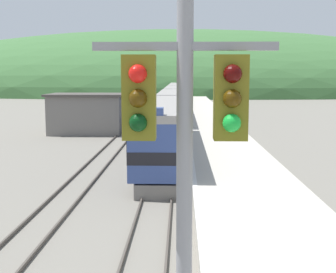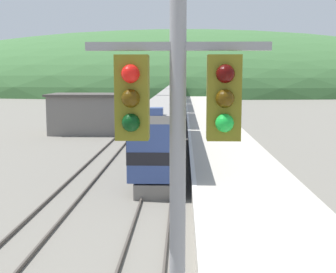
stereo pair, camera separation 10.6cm
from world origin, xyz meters
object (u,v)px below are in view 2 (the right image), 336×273
(express_train_lead_car, at_px, (165,129))
(carriage_third, at_px, (175,99))
(signal_mast_main, at_px, (178,181))
(carriage_second, at_px, (172,108))
(carriage_fifth, at_px, (178,90))
(carriage_fourth, at_px, (177,94))

(express_train_lead_car, bearing_deg, carriage_third, 90.00)
(carriage_third, bearing_deg, signal_mast_main, -88.97)
(express_train_lead_car, height_order, carriage_second, express_train_lead_car)
(express_train_lead_car, distance_m, signal_mast_main, 27.31)
(carriage_second, distance_m, carriage_third, 20.07)
(carriage_second, bearing_deg, carriage_third, 90.00)
(carriage_third, height_order, carriage_fifth, same)
(carriage_fourth, height_order, carriage_fifth, same)
(carriage_third, bearing_deg, carriage_fifth, 90.00)
(carriage_fourth, xyz_separation_m, carriage_fifth, (0.00, 20.07, 0.00))
(express_train_lead_car, xyz_separation_m, carriage_second, (0.00, 21.64, -0.01))
(carriage_fourth, bearing_deg, signal_mast_main, -89.20)
(express_train_lead_car, relative_size, carriage_fourth, 1.14)
(carriage_third, height_order, signal_mast_main, signal_mast_main)
(carriage_second, height_order, carriage_third, same)
(signal_mast_main, bearing_deg, express_train_lead_car, 92.61)
(carriage_second, relative_size, carriage_fourth, 1.00)
(carriage_fifth, distance_m, signal_mast_main, 109.05)
(carriage_third, xyz_separation_m, signal_mast_main, (1.24, -68.87, 2.55))
(carriage_fifth, bearing_deg, carriage_third, -90.00)
(carriage_second, xyz_separation_m, carriage_fourth, (0.00, 40.15, 0.00))
(carriage_third, relative_size, carriage_fourth, 1.00)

